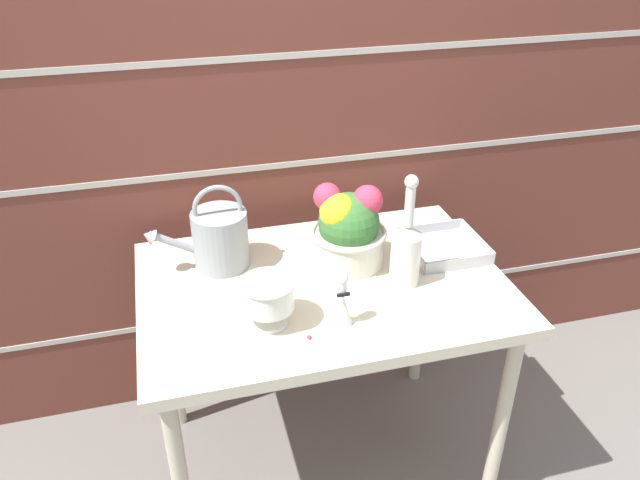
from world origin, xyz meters
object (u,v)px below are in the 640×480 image
(watering_can, at_px, (219,238))
(wire_tray, at_px, (444,248))
(glass_decanter, at_px, (406,249))
(figurine_vase, at_px, (341,303))
(crystal_pedestal_bowl, at_px, (268,297))
(flower_planter, at_px, (348,228))

(watering_can, height_order, wire_tray, watering_can)
(glass_decanter, xyz_separation_m, figurine_vase, (-0.23, -0.14, -0.05))
(watering_can, bearing_deg, wire_tray, -8.23)
(watering_can, height_order, crystal_pedestal_bowl, watering_can)
(crystal_pedestal_bowl, relative_size, wire_tray, 0.63)
(watering_can, height_order, flower_planter, watering_can)
(wire_tray, bearing_deg, flower_planter, 176.78)
(glass_decanter, bearing_deg, watering_can, 155.42)
(glass_decanter, bearing_deg, crystal_pedestal_bowl, -167.59)
(glass_decanter, bearing_deg, figurine_vase, -148.74)
(figurine_vase, bearing_deg, watering_can, 126.10)
(wire_tray, bearing_deg, figurine_vase, -147.04)
(wire_tray, bearing_deg, watering_can, 171.77)
(figurine_vase, distance_m, wire_tray, 0.50)
(watering_can, bearing_deg, glass_decanter, -24.58)
(wire_tray, bearing_deg, crystal_pedestal_bowl, -159.77)
(watering_can, distance_m, wire_tray, 0.70)
(crystal_pedestal_bowl, height_order, flower_planter, flower_planter)
(watering_can, relative_size, glass_decanter, 0.92)
(glass_decanter, height_order, wire_tray, glass_decanter)
(figurine_vase, xyz_separation_m, wire_tray, (0.42, 0.27, -0.05))
(figurine_vase, height_order, wire_tray, figurine_vase)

